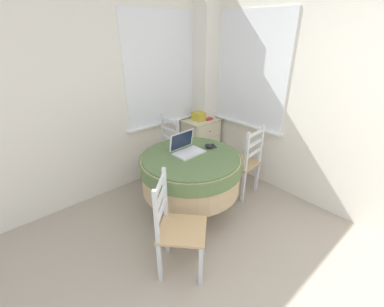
{
  "coord_description": "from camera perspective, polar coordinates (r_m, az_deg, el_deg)",
  "views": [
    {
      "loc": [
        -0.91,
        -0.19,
        1.97
      ],
      "look_at": [
        0.85,
        1.81,
        0.68
      ],
      "focal_mm": 24.0,
      "sensor_mm": 36.0,
      "label": 1
    }
  ],
  "objects": [
    {
      "name": "laptop",
      "position": [
        2.8,
        -1.25,
        1.15
      ],
      "size": [
        0.33,
        0.26,
        0.22
      ],
      "color": "silver",
      "rests_on": "round_dining_table"
    },
    {
      "name": "round_dining_table",
      "position": [
        2.83,
        -0.27,
        -3.72
      ],
      "size": [
        1.1,
        1.1,
        0.75
      ],
      "color": "#4C3D2D",
      "rests_on": "ground_plane"
    },
    {
      "name": "book_on_cabinet",
      "position": [
        3.95,
        3.06,
        7.91
      ],
      "size": [
        0.13,
        0.21,
        0.02
      ],
      "color": "#BC3338",
      "rests_on": "corner_cabinet"
    },
    {
      "name": "cell_phone",
      "position": [
        2.97,
        4.62,
        1.7
      ],
      "size": [
        0.1,
        0.13,
        0.01
      ],
      "color": "#2D2D33",
      "rests_on": "round_dining_table"
    },
    {
      "name": "computer_mouse",
      "position": [
        2.92,
        3.72,
        1.67
      ],
      "size": [
        0.07,
        0.1,
        0.05
      ],
      "color": "black",
      "rests_on": "round_dining_table"
    },
    {
      "name": "dining_chair_camera_near",
      "position": [
        2.28,
        -3.34,
        -16.27
      ],
      "size": [
        0.55,
        0.55,
        0.94
      ],
      "color": "tan",
      "rests_on": "ground_plane"
    },
    {
      "name": "corner_room_shell",
      "position": [
        2.85,
        5.04,
        11.73
      ],
      "size": [
        4.21,
        4.59,
        2.55
      ],
      "color": "white",
      "rests_on": "ground_plane"
    },
    {
      "name": "dining_chair_near_right_window",
      "position": [
        3.33,
        11.35,
        -1.98
      ],
      "size": [
        0.42,
        0.43,
        0.94
      ],
      "color": "tan",
      "rests_on": "ground_plane"
    },
    {
      "name": "dining_chair_near_back_window",
      "position": [
        3.52,
        -6.35,
        0.05
      ],
      "size": [
        0.4,
        0.39,
        0.94
      ],
      "color": "tan",
      "rests_on": "ground_plane"
    },
    {
      "name": "storage_box",
      "position": [
        3.87,
        1.48,
        8.29
      ],
      "size": [
        0.14,
        0.18,
        0.12
      ],
      "color": "gold",
      "rests_on": "corner_cabinet"
    },
    {
      "name": "corner_cabinet",
      "position": [
        4.05,
        1.99,
        2.63
      ],
      "size": [
        0.53,
        0.4,
        0.74
      ],
      "color": "beige",
      "rests_on": "ground_plane"
    }
  ]
}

